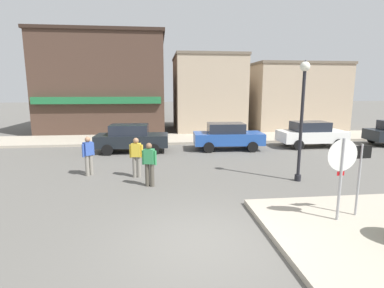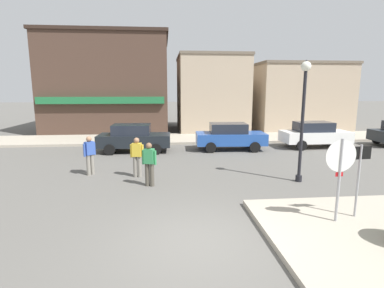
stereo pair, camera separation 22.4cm
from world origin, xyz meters
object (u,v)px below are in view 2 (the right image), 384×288
object	(u,v)px
parked_car_third	(315,134)
pedestrian_kerb_side	(137,156)
parked_car_second	(230,136)
lamp_post	(304,104)
pedestrian_crossing_near	(149,163)
parked_car_nearest	(134,138)
stop_sign	(340,170)
one_way_sign	(359,174)
pedestrian_crossing_far	(90,154)

from	to	relation	value
parked_car_third	pedestrian_kerb_side	distance (m)	11.52
parked_car_second	pedestrian_kerb_side	size ratio (longest dim) A/B	2.53
lamp_post	pedestrian_crossing_near	xyz separation A→B (m)	(-5.68, -0.02, -2.09)
lamp_post	parked_car_second	xyz separation A→B (m)	(-1.31, 6.31, -2.15)
lamp_post	parked_car_nearest	distance (m)	9.52
lamp_post	parked_car_nearest	xyz separation A→B (m)	(-6.84, 6.25, -2.15)
stop_sign	lamp_post	bearing A→B (deg)	78.67
pedestrian_kerb_side	one_way_sign	bearing A→B (deg)	-37.72
parked_car_second	pedestrian_kerb_side	distance (m)	7.10
parked_car_nearest	lamp_post	bearing A→B (deg)	-42.41
parked_car_nearest	pedestrian_kerb_side	bearing A→B (deg)	-83.03
one_way_sign	parked_car_nearest	world-z (taller)	one_way_sign
pedestrian_kerb_side	parked_car_second	bearing A→B (deg)	46.21
parked_car_second	pedestrian_kerb_side	world-z (taller)	pedestrian_kerb_side
parked_car_third	pedestrian_crossing_far	size ratio (longest dim) A/B	2.49
stop_sign	pedestrian_crossing_far	bearing A→B (deg)	143.61
parked_car_third	parked_car_nearest	bearing A→B (deg)	-178.42
pedestrian_kerb_side	parked_car_nearest	bearing A→B (deg)	96.97
lamp_post	parked_car_second	size ratio (longest dim) A/B	1.11
pedestrian_crossing_far	parked_car_third	bearing A→B (deg)	21.78
lamp_post	parked_car_nearest	size ratio (longest dim) A/B	1.12
parked_car_second	pedestrian_crossing_far	xyz separation A→B (m)	(-6.88, -4.62, 0.06)
stop_sign	parked_car_third	world-z (taller)	stop_sign
stop_sign	parked_car_third	size ratio (longest dim) A/B	0.57
parked_car_second	pedestrian_kerb_side	bearing A→B (deg)	-133.79
stop_sign	lamp_post	size ratio (longest dim) A/B	0.51
parked_car_nearest	stop_sign	bearing A→B (deg)	-58.77
one_way_sign	parked_car_second	world-z (taller)	one_way_sign
pedestrian_crossing_near	pedestrian_kerb_side	bearing A→B (deg)	114.22
pedestrian_crossing_far	pedestrian_crossing_near	bearing A→B (deg)	-34.37
one_way_sign	pedestrian_crossing_near	distance (m)	6.63
stop_sign	lamp_post	world-z (taller)	lamp_post
pedestrian_crossing_near	pedestrian_crossing_far	world-z (taller)	same
parked_car_second	stop_sign	bearing A→B (deg)	-86.87
pedestrian_crossing_near	pedestrian_crossing_far	size ratio (longest dim) A/B	1.00
parked_car_second	pedestrian_crossing_near	world-z (taller)	pedestrian_crossing_near
stop_sign	parked_car_nearest	distance (m)	11.76
lamp_post	pedestrian_crossing_near	size ratio (longest dim) A/B	2.82
parked_car_third	pedestrian_kerb_side	xyz separation A→B (m)	(-10.20, -5.37, 0.06)
stop_sign	pedestrian_kerb_side	xyz separation A→B (m)	(-5.47, 4.97, -0.65)
lamp_post	stop_sign	bearing A→B (deg)	-101.33
parked_car_third	pedestrian_kerb_side	world-z (taller)	pedestrian_kerb_side
parked_car_nearest	pedestrian_kerb_side	distance (m)	5.11
parked_car_nearest	pedestrian_crossing_far	size ratio (longest dim) A/B	2.52
pedestrian_kerb_side	parked_car_third	bearing A→B (deg)	27.75
parked_car_nearest	parked_car_second	world-z (taller)	same
one_way_sign	parked_car_nearest	distance (m)	11.92
stop_sign	one_way_sign	bearing A→B (deg)	18.57
parked_car_third	parked_car_second	bearing A→B (deg)	-177.42
pedestrian_crossing_near	parked_car_second	bearing A→B (deg)	55.40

